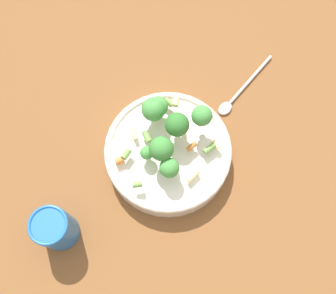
{
  "coord_description": "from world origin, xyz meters",
  "views": [
    {
      "loc": [
        -0.1,
        -0.24,
        0.8
      ],
      "look_at": [
        0.0,
        0.0,
        0.06
      ],
      "focal_mm": 42.0,
      "sensor_mm": 36.0,
      "label": 1
    }
  ],
  "objects": [
    {
      "name": "pasta_salad",
      "position": [
        0.01,
        0.02,
        0.1
      ],
      "size": [
        0.21,
        0.18,
        0.08
      ],
      "color": "#8CB766",
      "rests_on": "bowl"
    },
    {
      "name": "spoon",
      "position": [
        0.2,
        0.07,
        0.01
      ],
      "size": [
        0.18,
        0.1,
        0.01
      ],
      "rotation": [
        0.0,
        0.0,
        9.88
      ],
      "color": "silver",
      "rests_on": "ground_plane"
    },
    {
      "name": "cup",
      "position": [
        -0.26,
        -0.06,
        0.05
      ],
      "size": [
        0.07,
        0.07,
        0.1
      ],
      "color": "#2366B2",
      "rests_on": "ground_plane"
    },
    {
      "name": "ground_plane",
      "position": [
        0.0,
        0.0,
        0.0
      ],
      "size": [
        3.0,
        3.0,
        0.0
      ],
      "primitive_type": "plane",
      "color": "brown"
    },
    {
      "name": "bowl",
      "position": [
        0.0,
        0.0,
        0.03
      ],
      "size": [
        0.26,
        0.26,
        0.05
      ],
      "color": "silver",
      "rests_on": "ground_plane"
    }
  ]
}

